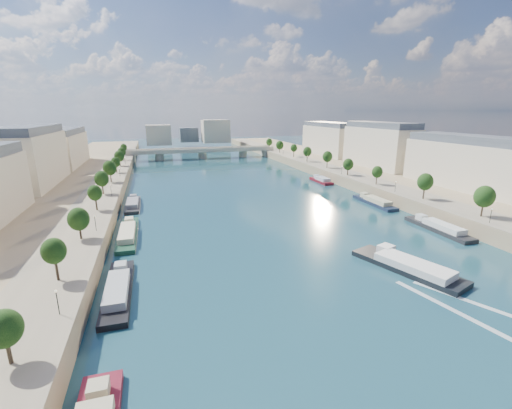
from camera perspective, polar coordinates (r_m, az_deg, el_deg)
ground at (r=133.58m, az=-0.20°, el=-0.08°), size 700.00×700.00×0.00m
quay_left at (r=132.50m, az=-31.59°, el=-1.42°), size 44.00×520.00×5.00m
quay_right at (r=167.81m, az=24.10°, el=2.65°), size 44.00×520.00×5.00m
pave_left at (r=128.70m, az=-25.31°, el=0.14°), size 14.00×520.00×0.10m
pave_right at (r=157.98m, az=20.06°, el=3.29°), size 14.00×520.00×0.10m
trees_left at (r=129.16m, az=-24.59°, el=2.76°), size 4.80×268.80×8.26m
trees_right at (r=163.86m, az=17.60°, el=5.84°), size 4.80×268.80×8.26m
lamps_left at (r=117.79m, az=-23.96°, el=0.37°), size 0.36×200.36×4.28m
lamps_right at (r=158.85m, az=17.78°, el=4.55°), size 0.36×200.36×4.28m
buildings_left at (r=144.97m, az=-36.19°, el=4.83°), size 16.00×226.00×23.20m
buildings_right at (r=183.12m, az=25.27°, el=7.92°), size 16.00×226.00×23.20m
skyline at (r=345.87m, az=-10.36°, el=11.65°), size 79.00×42.00×22.00m
bridge at (r=268.48m, az=-8.93°, el=8.66°), size 112.00×12.00×8.15m
tour_barge at (r=87.23m, az=24.00°, el=-9.45°), size 15.33×26.65×3.63m
wake at (r=77.41m, az=32.10°, el=-14.53°), size 15.98×25.67×0.04m
moored_barges_left at (r=77.71m, az=-21.87°, el=-12.38°), size 5.00×158.17×3.60m
moored_barges_right at (r=117.24m, az=29.06°, el=-3.87°), size 5.00×163.54×3.60m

